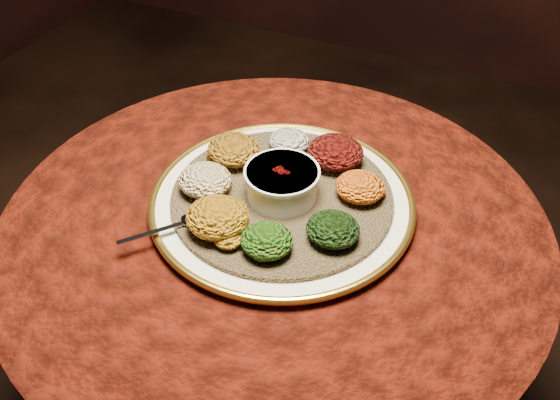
% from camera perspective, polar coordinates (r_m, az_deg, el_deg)
% --- Properties ---
extents(table, '(0.96, 0.96, 0.73)m').
position_cam_1_polar(table, '(1.22, -0.53, -7.92)').
color(table, black).
rests_on(table, ground).
extents(platter, '(0.49, 0.49, 0.02)m').
position_cam_1_polar(platter, '(1.10, 0.18, -0.17)').
color(platter, white).
rests_on(platter, table).
extents(injera, '(0.49, 0.49, 0.01)m').
position_cam_1_polar(injera, '(1.10, 0.18, 0.25)').
color(injera, olive).
rests_on(injera, platter).
extents(stew_bowl, '(0.13, 0.13, 0.05)m').
position_cam_1_polar(stew_bowl, '(1.07, 0.18, 1.73)').
color(stew_bowl, white).
rests_on(stew_bowl, injera).
extents(spoon, '(0.11, 0.12, 0.01)m').
position_cam_1_polar(spoon, '(1.05, -8.59, -2.01)').
color(spoon, silver).
rests_on(spoon, injera).
extents(portion_ayib, '(0.08, 0.07, 0.04)m').
position_cam_1_polar(portion_ayib, '(1.19, 0.83, 5.39)').
color(portion_ayib, beige).
rests_on(portion_ayib, injera).
extents(portion_kitfo, '(0.10, 0.10, 0.05)m').
position_cam_1_polar(portion_kitfo, '(1.15, 5.09, 4.39)').
color(portion_kitfo, black).
rests_on(portion_kitfo, injera).
extents(portion_tikil, '(0.09, 0.08, 0.04)m').
position_cam_1_polar(portion_tikil, '(1.09, 7.32, 1.19)').
color(portion_tikil, '#C28E10').
rests_on(portion_tikil, injera).
extents(portion_gomen, '(0.09, 0.08, 0.04)m').
position_cam_1_polar(portion_gomen, '(1.00, 4.86, -2.67)').
color(portion_gomen, black).
rests_on(portion_gomen, injera).
extents(portion_mixveg, '(0.08, 0.08, 0.04)m').
position_cam_1_polar(portion_mixveg, '(0.98, -1.21, -3.73)').
color(portion_mixveg, '#942609').
rests_on(portion_mixveg, injera).
extents(portion_kik, '(0.11, 0.10, 0.05)m').
position_cam_1_polar(portion_kik, '(1.02, -5.73, -1.60)').
color(portion_kik, '#9F5E0E').
rests_on(portion_kik, injera).
extents(portion_timatim, '(0.09, 0.09, 0.05)m').
position_cam_1_polar(portion_timatim, '(1.10, -6.86, 1.82)').
color(portion_timatim, maroon).
rests_on(portion_timatim, injera).
extents(portion_shiro, '(0.10, 0.09, 0.05)m').
position_cam_1_polar(portion_shiro, '(1.16, -4.27, 4.60)').
color(portion_shiro, '#8D6111').
rests_on(portion_shiro, injera).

